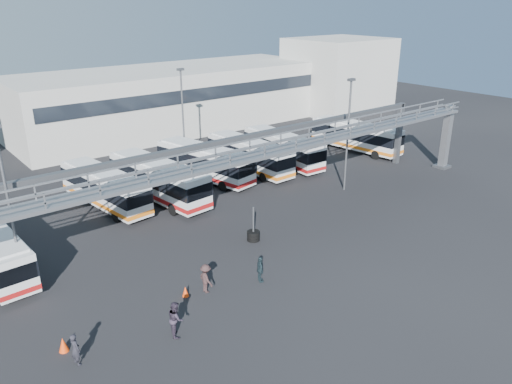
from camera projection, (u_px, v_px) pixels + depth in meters
ground at (303, 257)px, 34.27m from camera, size 140.00×140.00×0.00m
gantry at (250, 160)px, 36.55m from camera, size 51.40×5.15×7.10m
warehouse at (173, 98)px, 67.46m from camera, size 42.00×14.00×8.00m
building_right at (338, 75)px, 77.72m from camera, size 14.00×12.00×11.00m
light_pole_left at (8, 201)px, 28.69m from camera, size 0.70×0.35×10.21m
light_pole_mid at (348, 130)px, 44.29m from camera, size 0.70×0.35×10.21m
light_pole_back at (183, 113)px, 50.53m from camera, size 0.70×0.35×10.21m
bus_3 at (105, 187)px, 41.96m from camera, size 3.73×10.88×3.24m
bus_4 at (158, 179)px, 43.38m from camera, size 3.92×11.80×3.52m
bus_5 at (205, 161)px, 48.30m from camera, size 4.64×11.37×3.37m
bus_6 at (249, 154)px, 50.65m from camera, size 2.92×10.99×3.31m
bus_7 at (283, 148)px, 52.85m from camera, size 3.15×11.00×3.30m
bus_9 at (356, 135)px, 57.56m from camera, size 3.63×11.24×3.36m
pedestrian_a at (75, 349)px, 23.94m from camera, size 0.53×0.70×1.72m
pedestrian_b at (176, 319)px, 26.02m from camera, size 1.04×1.16×1.97m
pedestrian_c at (206, 278)px, 29.88m from camera, size 0.71×1.20×1.84m
pedestrian_d at (260, 270)px, 30.99m from camera, size 0.77×1.09×1.72m
cone_left at (63, 344)px, 24.99m from camera, size 0.65×0.65×0.78m
cone_right at (185, 291)px, 29.64m from camera, size 0.52×0.52×0.65m
tire_stack at (253, 235)px, 36.45m from camera, size 0.94×0.94×2.67m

